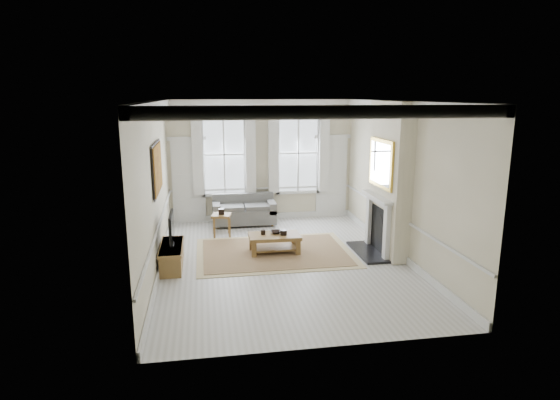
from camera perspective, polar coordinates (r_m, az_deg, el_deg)
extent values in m
plane|color=#B7B5AD|center=(10.22, 0.33, -7.43)|extent=(7.20, 7.20, 0.00)
plane|color=white|center=(9.59, 0.36, 12.00)|extent=(7.20, 7.20, 0.00)
plane|color=beige|center=(13.28, -2.29, 4.84)|extent=(5.20, 0.00, 5.20)
plane|color=beige|center=(9.68, -15.01, 1.44)|extent=(0.00, 7.20, 7.20)
plane|color=beige|center=(10.51, 14.47, 2.35)|extent=(0.00, 7.20, 7.20)
cube|color=silver|center=(13.23, -11.09, 2.17)|extent=(0.90, 0.08, 2.30)
cube|color=silver|center=(13.73, 6.28, 2.71)|extent=(0.90, 0.08, 2.30)
cube|color=#BF8B20|center=(9.91, -14.74, 3.77)|extent=(0.05, 1.66, 1.06)
cube|color=beige|center=(10.62, 13.17, 2.52)|extent=(0.35, 1.70, 3.38)
cube|color=black|center=(10.89, 10.65, -6.23)|extent=(0.55, 1.50, 0.05)
cube|color=silver|center=(10.30, 12.86, -4.22)|extent=(0.10, 0.18, 1.15)
cube|color=silver|center=(11.29, 10.77, -2.63)|extent=(0.10, 0.18, 1.15)
cube|color=silver|center=(10.60, 11.69, 0.36)|extent=(0.20, 1.45, 0.06)
cube|color=black|center=(10.82, 11.98, -3.50)|extent=(0.02, 0.92, 1.00)
cube|color=gold|center=(10.49, 12.18, 4.38)|extent=(0.06, 1.26, 1.06)
cube|color=#5A5A58|center=(12.97, -4.39, -1.90)|extent=(1.71, 0.83, 0.39)
cube|color=#5A5A58|center=(13.19, -4.54, -0.07)|extent=(1.71, 0.20, 0.44)
cube|color=#5A5A58|center=(12.87, -7.76, -1.02)|extent=(0.20, 0.83, 0.30)
cube|color=#5A5A58|center=(12.99, -1.09, -0.77)|extent=(0.20, 0.83, 0.30)
cylinder|color=brown|center=(12.70, -7.57, -3.30)|extent=(0.06, 0.06, 0.08)
cylinder|color=brown|center=(13.39, -1.35, -2.35)|extent=(0.06, 0.06, 0.08)
cube|color=brown|center=(11.93, -7.16, -1.87)|extent=(0.54, 0.54, 0.06)
cube|color=brown|center=(11.83, -7.96, -3.44)|extent=(0.05, 0.05, 0.50)
cube|color=brown|center=(11.84, -6.21, -3.37)|extent=(0.05, 0.05, 0.50)
cube|color=brown|center=(12.18, -8.01, -2.97)|extent=(0.05, 0.05, 0.50)
cube|color=brown|center=(12.19, -6.31, -2.91)|extent=(0.05, 0.05, 0.50)
cube|color=olive|center=(10.72, -0.68, -6.39)|extent=(3.50, 2.60, 0.02)
cube|color=brown|center=(10.60, -0.68, -4.45)|extent=(1.15, 0.67, 0.08)
cube|color=brown|center=(10.38, -3.09, -6.09)|extent=(0.10, 0.10, 0.35)
cube|color=brown|center=(10.52, 2.09, -5.82)|extent=(0.10, 0.10, 0.35)
cube|color=brown|center=(10.83, -3.37, -5.29)|extent=(0.10, 0.10, 0.35)
cube|color=brown|center=(10.96, 1.60, -5.05)|extent=(0.10, 0.10, 0.35)
cylinder|color=black|center=(10.58, -2.07, -3.96)|extent=(0.10, 0.10, 0.10)
cylinder|color=black|center=(10.55, 0.43, -3.97)|extent=(0.16, 0.16, 0.11)
imported|color=black|center=(10.68, -0.50, -3.92)|extent=(0.26, 0.26, 0.06)
cube|color=brown|center=(10.05, -13.04, -6.69)|extent=(0.43, 1.32, 0.47)
cube|color=black|center=(9.97, -13.00, -5.32)|extent=(0.08, 0.30, 0.03)
cube|color=black|center=(9.86, -13.11, -3.17)|extent=(0.05, 0.90, 0.55)
cube|color=black|center=(9.86, -12.94, -3.16)|extent=(0.01, 0.83, 0.49)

